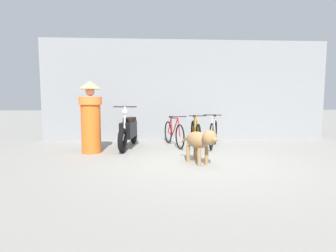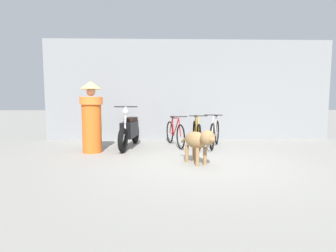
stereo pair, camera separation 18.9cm
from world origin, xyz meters
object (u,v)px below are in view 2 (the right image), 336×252
Objects in this scene: bicycle_0 at (175,133)px; bicycle_1 at (197,134)px; person_in_robes at (92,116)px; stray_dog at (199,141)px; bicycle_2 at (215,134)px; motorcycle at (130,131)px.

bicycle_1 reaches higher than bicycle_0.
person_in_robes is (-2.61, -0.70, 0.53)m from bicycle_1.
person_in_robes is at bearing -146.18° from stray_dog.
bicycle_0 reaches higher than stray_dog.
bicycle_2 reaches higher than bicycle_1.
bicycle_2 is 2.26m from motorcycle.
stray_dog is (1.55, -1.88, 0.03)m from motorcycle.
bicycle_1 is at bearing 173.93° from person_in_robes.
bicycle_2 is 0.79× the size of motorcycle.
motorcycle is at bearing -70.57° from bicycle_2.
person_in_robes is (-0.83, -0.61, 0.45)m from motorcycle.
person_in_robes reaches higher than motorcycle.
bicycle_2 is at bearing 63.58° from bicycle_0.
bicycle_1 is 1.77× the size of stray_dog.
bicycle_0 is 2.16m from stray_dog.
bicycle_0 is 1.04× the size of bicycle_2.
bicycle_0 is at bearing 161.09° from stray_dog.
motorcycle is 1.12m from person_in_robes.
bicycle_0 is 0.82× the size of motorcycle.
motorcycle is (-1.78, -0.08, 0.08)m from bicycle_1.
motorcycle reaches higher than bicycle_1.
person_in_robes is at bearing -80.69° from bicycle_0.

